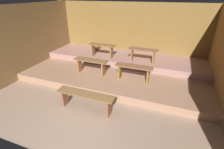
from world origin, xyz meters
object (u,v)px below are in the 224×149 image
at_px(wooden_crate_middle, 96,47).
at_px(bench_middle_right, 143,53).
at_px(bench_middle_left, 102,48).
at_px(bench_lower_left, 91,63).
at_px(bench_lower_right, 134,70).
at_px(bench_floor_center, 85,97).

bearing_deg(wooden_crate_middle, bench_middle_right, -18.47).
relative_size(bench_middle_left, bench_middle_right, 1.00).
bearing_deg(bench_lower_left, bench_middle_right, 34.50).
xyz_separation_m(bench_middle_right, wooden_crate_middle, (-2.12, 0.71, -0.22)).
height_order(bench_lower_right, bench_middle_left, bench_middle_left).
bearing_deg(bench_floor_center, bench_lower_right, 62.26).
bearing_deg(bench_middle_right, bench_lower_left, -145.50).
bearing_deg(wooden_crate_middle, bench_middle_left, -49.96).
distance_m(bench_floor_center, bench_middle_right, 2.71).
relative_size(bench_lower_right, bench_middle_right, 1.12).
bearing_deg(bench_middle_right, bench_lower_right, -92.91).
xyz_separation_m(bench_lower_left, wooden_crate_middle, (-0.65, 1.72, -0.00)).
bearing_deg(bench_lower_left, wooden_crate_middle, 110.59).
bearing_deg(bench_lower_right, bench_middle_right, 87.09).
distance_m(bench_lower_left, bench_lower_right, 1.42).
distance_m(bench_lower_left, bench_middle_right, 1.80).
bearing_deg(bench_lower_right, bench_lower_left, 180.00).
distance_m(bench_lower_left, wooden_crate_middle, 1.84).
height_order(bench_middle_left, wooden_crate_middle, bench_middle_left).
bearing_deg(bench_lower_left, bench_middle_left, 92.91).
relative_size(bench_middle_left, wooden_crate_middle, 3.93).
relative_size(bench_lower_left, bench_middle_left, 1.12).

